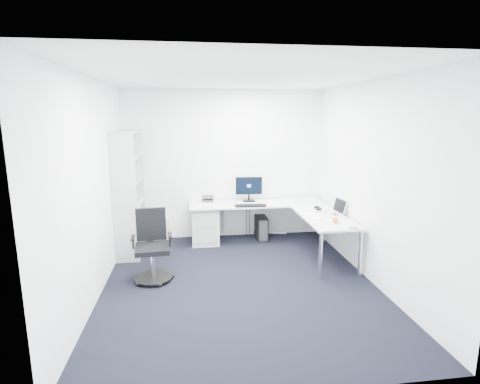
{
  "coord_description": "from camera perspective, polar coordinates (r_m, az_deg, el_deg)",
  "views": [
    {
      "loc": [
        -0.62,
        -4.68,
        2.24
      ],
      "look_at": [
        0.15,
        1.05,
        1.05
      ],
      "focal_mm": 28.0,
      "sensor_mm": 36.0,
      "label": 1
    }
  ],
  "objects": [
    {
      "name": "mouse",
      "position": [
        6.45,
        3.75,
        -2.02
      ],
      "size": [
        0.09,
        0.12,
        0.03
      ],
      "primitive_type": "cube",
      "rotation": [
        0.0,
        0.0,
        -0.25
      ],
      "color": "black",
      "rests_on": "l_desk"
    },
    {
      "name": "wall_front",
      "position": [
        2.8,
        5.64,
        -6.92
      ],
      "size": [
        3.6,
        0.02,
        2.7
      ],
      "primitive_type": "cube",
      "color": "white",
      "rests_on": "ground"
    },
    {
      "name": "wall_right",
      "position": [
        5.34,
        19.42,
        1.39
      ],
      "size": [
        0.02,
        4.2,
        2.7
      ],
      "primitive_type": "cube",
      "color": "white",
      "rests_on": "ground"
    },
    {
      "name": "monitor",
      "position": [
        6.76,
        1.37,
        0.48
      ],
      "size": [
        0.49,
        0.17,
        0.46
      ],
      "primitive_type": null,
      "rotation": [
        0.0,
        0.0,
        -0.04
      ],
      "color": "black",
      "rests_on": "l_desk"
    },
    {
      "name": "black_keyboard",
      "position": [
        6.43,
        1.39,
        -2.09
      ],
      "size": [
        0.49,
        0.18,
        0.02
      ],
      "primitive_type": "cube",
      "rotation": [
        0.0,
        0.0,
        -0.03
      ],
      "color": "black",
      "rests_on": "l_desk"
    },
    {
      "name": "drawer_pedestal",
      "position": [
        6.72,
        -5.35,
        -4.67
      ],
      "size": [
        0.47,
        0.59,
        0.72
      ],
      "primitive_type": "cube",
      "color": "silver",
      "rests_on": "ground"
    },
    {
      "name": "task_chair",
      "position": [
        5.27,
        -13.26,
        -8.1
      ],
      "size": [
        0.6,
        0.6,
        0.98
      ],
      "primitive_type": null,
      "rotation": [
        0.0,
        0.0,
        0.1
      ],
      "color": "black",
      "rests_on": "ground"
    },
    {
      "name": "headphones",
      "position": [
        6.36,
        11.79,
        -2.33
      ],
      "size": [
        0.15,
        0.22,
        0.06
      ],
      "primitive_type": null,
      "rotation": [
        0.0,
        0.0,
        -0.1
      ],
      "color": "black",
      "rests_on": "l_desk"
    },
    {
      "name": "tissue_box",
      "position": [
        5.35,
        16.53,
        -5.09
      ],
      "size": [
        0.14,
        0.24,
        0.08
      ],
      "primitive_type": "cube",
      "rotation": [
        0.0,
        0.0,
        -0.08
      ],
      "color": "white",
      "rests_on": "l_desk"
    },
    {
      "name": "orange_fruit",
      "position": [
        5.62,
        14.31,
        -4.16
      ],
      "size": [
        0.08,
        0.08,
        0.08
      ],
      "primitive_type": "sphere",
      "color": "#D25912",
      "rests_on": "l_desk"
    },
    {
      "name": "l_desk",
      "position": [
        6.47,
        3.11,
        -5.35
      ],
      "size": [
        2.41,
        1.35,
        0.7
      ],
      "primitive_type": null,
      "color": "silver",
      "rests_on": "ground"
    },
    {
      "name": "white_keyboard",
      "position": [
        5.9,
        10.9,
        -3.59
      ],
      "size": [
        0.21,
        0.49,
        0.02
      ],
      "primitive_type": "cube",
      "rotation": [
        0.0,
        0.0,
        0.16
      ],
      "color": "white",
      "rests_on": "l_desk"
    },
    {
      "name": "bookshelf",
      "position": [
        6.33,
        -16.64,
        -0.13
      ],
      "size": [
        0.39,
        1.0,
        2.01
      ],
      "primitive_type": null,
      "color": "#B2B4B4",
      "rests_on": "ground"
    },
    {
      "name": "laptop",
      "position": [
        6.05,
        13.22,
        -2.17
      ],
      "size": [
        0.39,
        0.38,
        0.25
      ],
      "primitive_type": null,
      "rotation": [
        0.0,
        0.0,
        0.11
      ],
      "color": "white",
      "rests_on": "l_desk"
    },
    {
      "name": "power_strip",
      "position": [
        7.31,
        5.65,
        -6.12
      ],
      "size": [
        0.35,
        0.14,
        0.04
      ],
      "primitive_type": "cube",
      "rotation": [
        0.0,
        0.0,
        -0.25
      ],
      "color": "white",
      "rests_on": "ground"
    },
    {
      "name": "black_pc_tower",
      "position": [
        6.93,
        3.24,
        -5.42
      ],
      "size": [
        0.2,
        0.43,
        0.42
      ],
      "primitive_type": "cube",
      "rotation": [
        0.0,
        0.0,
        0.01
      ],
      "color": "black",
      "rests_on": "ground"
    },
    {
      "name": "ground",
      "position": [
        5.22,
        -0.09,
        -13.75
      ],
      "size": [
        4.2,
        4.2,
        0.0
      ],
      "primitive_type": "plane",
      "color": "black"
    },
    {
      "name": "wall_left",
      "position": [
        4.91,
        -21.43,
        0.38
      ],
      "size": [
        0.02,
        4.2,
        2.7
      ],
      "primitive_type": "cube",
      "color": "white",
      "rests_on": "ground"
    },
    {
      "name": "desk_phone",
      "position": [
        6.73,
        -4.92,
        -1.0
      ],
      "size": [
        0.22,
        0.22,
        0.14
      ],
      "primitive_type": null,
      "rotation": [
        0.0,
        0.0,
        -0.12
      ],
      "color": "#2E2E30",
      "rests_on": "l_desk"
    },
    {
      "name": "ceiling",
      "position": [
        4.74,
        -0.1,
        17.21
      ],
      "size": [
        4.2,
        4.2,
        0.0
      ],
      "primitive_type": "plane",
      "color": "white"
    },
    {
      "name": "beige_pc_tower",
      "position": [
        6.96,
        -11.77,
        -5.55
      ],
      "size": [
        0.27,
        0.47,
        0.43
      ],
      "primitive_type": "cube",
      "rotation": [
        0.0,
        0.0,
        -0.15
      ],
      "color": "beige",
      "rests_on": "ground"
    },
    {
      "name": "wall_back",
      "position": [
        6.87,
        -2.42,
        4.17
      ],
      "size": [
        3.6,
        0.02,
        2.7
      ],
      "primitive_type": "cube",
      "color": "white",
      "rests_on": "ground"
    }
  ]
}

